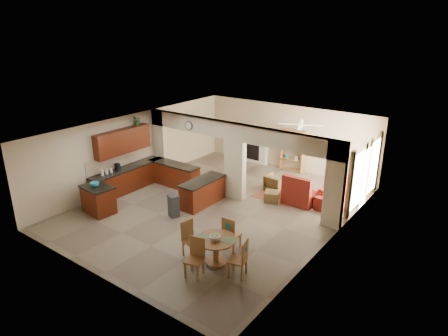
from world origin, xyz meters
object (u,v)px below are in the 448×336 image
Objects in this scene: armchair at (276,183)px; dining_table at (216,247)px; kitchen_island at (98,199)px; sofa at (342,194)px.

dining_table is at bearing 106.02° from armchair.
armchair is (3.88, 5.15, -0.16)m from kitchen_island.
dining_table is 0.46× the size of sofa.
dining_table is at bearing 172.82° from sofa.
armchair is (-1.15, 5.23, -0.17)m from dining_table.
kitchen_island is 0.50× the size of sofa.
kitchen_island is 8.42m from sofa.
dining_table is 5.81m from sofa.
kitchen_island is 1.08× the size of dining_table.
sofa is at bearing -166.10° from armchair.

